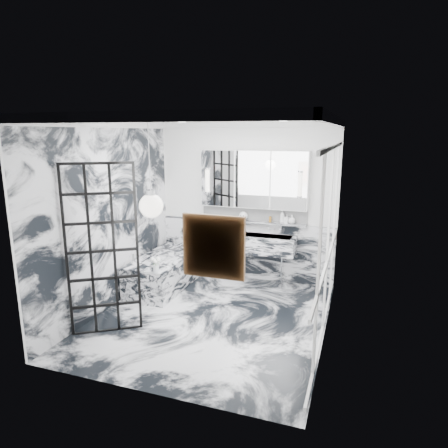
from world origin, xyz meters
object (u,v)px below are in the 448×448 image
at_px(crittall_door, 102,251).
at_px(bathtub, 165,271).
at_px(trough_sink, 250,243).
at_px(mirror_cabinet, 253,179).

height_order(crittall_door, bathtub, crittall_door).
bearing_deg(trough_sink, crittall_door, -119.20).
distance_m(mirror_cabinet, bathtub, 2.20).
relative_size(crittall_door, mirror_cabinet, 1.18).
distance_m(crittall_door, trough_sink, 2.74).
xyz_separation_m(crittall_door, trough_sink, (1.32, 2.36, -0.39)).
distance_m(trough_sink, mirror_cabinet, 1.10).
relative_size(trough_sink, bathtub, 0.97).
relative_size(trough_sink, mirror_cabinet, 0.84).
bearing_deg(trough_sink, bathtub, -153.52).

